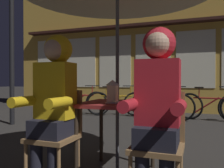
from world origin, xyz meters
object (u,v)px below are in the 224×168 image
(lantern, at_px, (113,91))
(street_lamp, at_px, (11,1))
(chair_left, at_px, (57,130))
(bicycle_third, at_px, (161,105))
(bicycle_nearest, at_px, (80,102))
(chair_right, at_px, (158,139))
(person_right_hooded, at_px, (157,95))
(cafe_table, at_px, (117,112))
(bicycle_fourth, at_px, (211,107))
(person_left_hooded, at_px, (54,93))
(bicycle_second, at_px, (116,103))

(lantern, bearing_deg, street_lamp, 147.68)
(chair_left, bearing_deg, bicycle_third, 84.53)
(chair_left, relative_size, bicycle_nearest, 0.52)
(chair_right, xyz_separation_m, bicycle_nearest, (-2.94, 4.19, -0.14))
(person_right_hooded, bearing_deg, lantern, 147.65)
(chair_right, bearing_deg, bicycle_third, 98.06)
(cafe_table, distance_m, bicycle_fourth, 3.98)
(person_left_hooded, bearing_deg, bicycle_second, 101.29)
(person_left_hooded, bearing_deg, bicycle_third, 84.61)
(bicycle_fourth, bearing_deg, person_right_hooded, -98.03)
(lantern, bearing_deg, person_left_hooded, -146.44)
(chair_right, height_order, person_left_hooded, person_left_hooded)
(cafe_table, height_order, chair_right, chair_right)
(chair_left, xyz_separation_m, chair_right, (0.96, 0.00, 0.00))
(chair_left, distance_m, bicycle_nearest, 4.64)
(person_left_hooded, distance_m, bicycle_nearest, 4.71)
(bicycle_third, distance_m, bicycle_fourth, 1.18)
(chair_left, xyz_separation_m, person_right_hooded, (0.96, -0.06, 0.36))
(cafe_table, relative_size, lantern, 3.20)
(person_left_hooded, bearing_deg, lantern, 33.56)
(chair_left, height_order, bicycle_nearest, chair_left)
(lantern, xyz_separation_m, chair_left, (-0.47, -0.25, -0.37))
(bicycle_fourth, bearing_deg, bicycle_second, 179.74)
(bicycle_second, bearing_deg, bicycle_third, -7.02)
(chair_right, xyz_separation_m, bicycle_third, (-0.57, 4.05, -0.14))
(cafe_table, relative_size, street_lamp, 0.19)
(person_right_hooded, bearing_deg, bicycle_third, 97.95)
(cafe_table, xyz_separation_m, person_right_hooded, (0.48, -0.43, 0.21))
(bicycle_third, relative_size, bicycle_fourth, 1.00)
(chair_right, distance_m, bicycle_third, 4.09)
(chair_left, distance_m, bicycle_second, 4.29)
(cafe_table, xyz_separation_m, person_left_hooded, (-0.48, -0.43, 0.21))
(lantern, distance_m, person_right_hooded, 0.58)
(person_right_hooded, height_order, bicycle_third, person_right_hooded)
(street_lamp, height_order, bicycle_fourth, street_lamp)
(street_lamp, xyz_separation_m, bicycle_fourth, (4.15, 1.99, -2.37))
(bicycle_fourth, bearing_deg, street_lamp, -154.35)
(lantern, distance_m, chair_right, 0.67)
(street_lamp, distance_m, bicycle_nearest, 3.16)
(person_right_hooded, relative_size, bicycle_second, 0.85)
(chair_left, bearing_deg, chair_right, 0.00)
(chair_right, height_order, bicycle_nearest, chair_right)
(cafe_table, distance_m, person_left_hooded, 0.67)
(cafe_table, bearing_deg, chair_left, -142.45)
(bicycle_second, distance_m, bicycle_third, 1.25)
(cafe_table, xyz_separation_m, chair_right, (0.48, -0.37, -0.15))
(chair_left, distance_m, person_left_hooded, 0.36)
(lantern, relative_size, chair_right, 0.27)
(person_right_hooded, bearing_deg, chair_left, 176.61)
(person_right_hooded, bearing_deg, cafe_table, 138.43)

